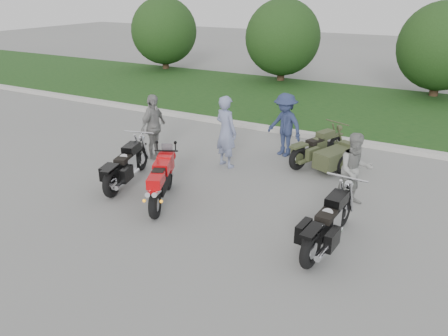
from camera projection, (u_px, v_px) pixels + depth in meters
The scene contains 14 objects.
ground at pixel (178, 207), 9.58m from camera, with size 80.00×80.00×0.00m, color gray.
curb at pixel (280, 130), 14.41m from camera, with size 60.00×0.30×0.15m, color #B7B5AD.
grass_strip at pixel (318, 103), 17.77m from camera, with size 60.00×8.00×0.14m, color #2F531C.
tree_far_left at pixel (164, 31), 24.09m from camera, with size 3.60×3.60×4.00m.
tree_mid_left at pixel (283, 38), 21.00m from camera, with size 3.60×3.60×4.00m.
tree_mid_right at pixel (442, 46), 17.90m from camera, with size 3.60×3.60×4.00m.
sportbike_red at pixel (161, 180), 9.52m from camera, with size 0.98×1.89×0.95m.
cruiser_left at pixel (126, 167), 10.52m from camera, with size 0.79×2.26×0.89m.
cruiser_right at pixel (328, 225), 7.93m from camera, with size 0.45×2.36×0.91m.
cruiser_sidecar at pixel (327, 154), 11.50m from camera, with size 1.54×2.09×0.85m.
person_stripe at pixel (226, 132), 11.42m from camera, with size 0.70×0.46×1.92m, color #7982A5.
person_grey at pixel (355, 170), 9.40m from camera, with size 0.80×0.62×1.64m, color gray.
person_denim at pixel (285, 125), 12.18m from camera, with size 1.16×0.66×1.79m, color navy.
person_back at pixel (153, 127), 11.99m from camera, with size 1.06×0.44×1.81m, color gray.
Camera 1 is at (4.98, -6.98, 4.47)m, focal length 35.00 mm.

